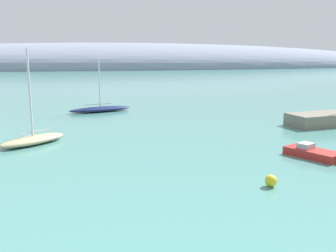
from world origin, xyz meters
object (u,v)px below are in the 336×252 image
object	(u,v)px
sailboat_navy_near_shore	(100,109)
motorboat_red_alongside_breakwater	(313,153)
sailboat_sand_mid_mooring	(33,139)
mooring_buoy_yellow	(271,181)

from	to	relation	value
sailboat_navy_near_shore	motorboat_red_alongside_breakwater	distance (m)	30.36
sailboat_sand_mid_mooring	mooring_buoy_yellow	size ratio (longest dim) A/B	11.49
sailboat_navy_near_shore	motorboat_red_alongside_breakwater	bearing A→B (deg)	-76.80
sailboat_navy_near_shore	motorboat_red_alongside_breakwater	xyz separation A→B (m)	(14.77, -26.53, -0.06)
motorboat_red_alongside_breakwater	mooring_buoy_yellow	size ratio (longest dim) A/B	6.38
motorboat_red_alongside_breakwater	mooring_buoy_yellow	distance (m)	8.12
sailboat_sand_mid_mooring	mooring_buoy_yellow	world-z (taller)	sailboat_sand_mid_mooring
motorboat_red_alongside_breakwater	mooring_buoy_yellow	xyz separation A→B (m)	(-6.18, -5.26, 0.01)
motorboat_red_alongside_breakwater	mooring_buoy_yellow	bearing A→B (deg)	104.37
sailboat_sand_mid_mooring	sailboat_navy_near_shore	bearing A→B (deg)	-150.57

